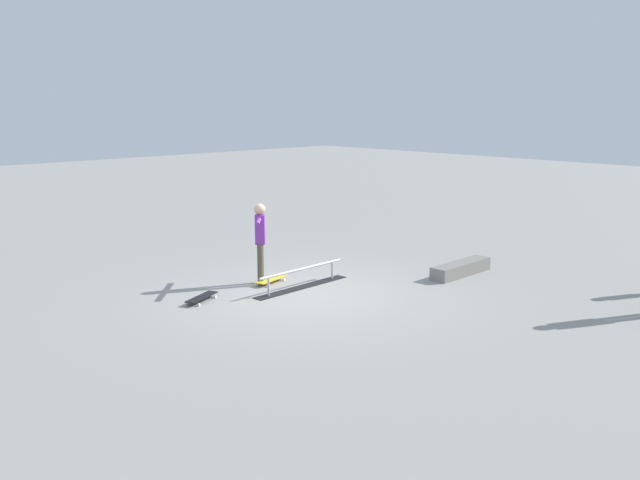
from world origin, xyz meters
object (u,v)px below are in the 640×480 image
Objects in this scene: skateboard_main at (271,280)px; loose_skateboard_black at (202,297)px; skater_main at (260,238)px; grind_rail at (302,279)px; skate_ledge at (461,269)px.

skateboard_main is 1.71m from loose_skateboard_black.
grind_rail is at bearing -108.37° from skater_main.
loose_skateboard_black is at bearing -10.68° from skateboard_main.
skater_main is at bearing -15.63° from loose_skateboard_black.
skater_main is 1.95× the size of loose_skateboard_black.
skater_main is at bearing -33.86° from skate_ledge.
skate_ledge is 4.19m from skater_main.
grind_rail is 2.00m from loose_skateboard_black.
skate_ledge is 5.36m from loose_skateboard_black.
skate_ledge reaches higher than skateboard_main.
skater_main is 1.75m from loose_skateboard_black.
skater_main reaches higher than skate_ledge.
grind_rail is 3.38m from skate_ledge.
skater_main is at bearing -64.21° from grind_rail.
loose_skateboard_black is (1.52, 0.20, -0.85)m from skater_main.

